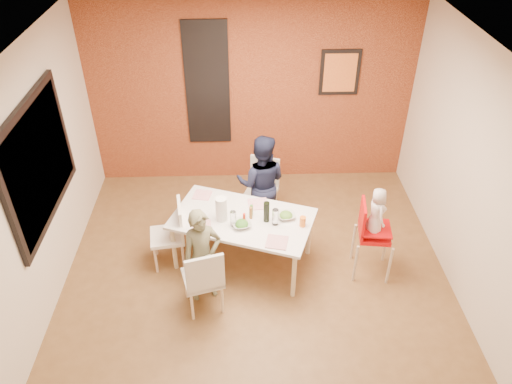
{
  "coord_description": "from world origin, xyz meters",
  "views": [
    {
      "loc": [
        -0.15,
        -4.18,
        4.25
      ],
      "look_at": [
        0.0,
        0.3,
        1.05
      ],
      "focal_mm": 35.0,
      "sensor_mm": 36.0,
      "label": 1
    }
  ],
  "objects_px": {
    "child_far": "(261,183)",
    "toddler": "(377,212)",
    "dining_table": "(242,222)",
    "chair_near": "(204,278)",
    "wine_bottle": "(267,212)",
    "paper_towel_roll": "(221,209)",
    "high_chair": "(371,232)",
    "chair_left": "(173,231)",
    "child_near": "(202,256)",
    "chair_far": "(263,185)"
  },
  "relations": [
    {
      "from": "child_near",
      "to": "high_chair",
      "type": "bearing_deg",
      "value": -9.32
    },
    {
      "from": "chair_left",
      "to": "toddler",
      "type": "height_order",
      "value": "toddler"
    },
    {
      "from": "dining_table",
      "to": "chair_near",
      "type": "height_order",
      "value": "chair_near"
    },
    {
      "from": "chair_near",
      "to": "high_chair",
      "type": "bearing_deg",
      "value": -179.15
    },
    {
      "from": "child_far",
      "to": "toddler",
      "type": "xyz_separation_m",
      "value": [
        1.23,
        -0.91,
        0.21
      ]
    },
    {
      "from": "chair_far",
      "to": "paper_towel_roll",
      "type": "distance_m",
      "value": 1.12
    },
    {
      "from": "high_chair",
      "to": "child_far",
      "type": "xyz_separation_m",
      "value": [
        -1.21,
        0.91,
        0.08
      ]
    },
    {
      "from": "chair_left",
      "to": "high_chair",
      "type": "xyz_separation_m",
      "value": [
        2.27,
        -0.24,
        0.12
      ]
    },
    {
      "from": "dining_table",
      "to": "chair_left",
      "type": "height_order",
      "value": "chair_left"
    },
    {
      "from": "high_chair",
      "to": "chair_far",
      "type": "bearing_deg",
      "value": 53.32
    },
    {
      "from": "chair_near",
      "to": "chair_left",
      "type": "bearing_deg",
      "value": -78.93
    },
    {
      "from": "child_far",
      "to": "paper_towel_roll",
      "type": "distance_m",
      "value": 0.87
    },
    {
      "from": "paper_towel_roll",
      "to": "dining_table",
      "type": "bearing_deg",
      "value": 4.91
    },
    {
      "from": "chair_left",
      "to": "high_chair",
      "type": "bearing_deg",
      "value": 75.49
    },
    {
      "from": "chair_near",
      "to": "high_chair",
      "type": "height_order",
      "value": "high_chair"
    },
    {
      "from": "child_far",
      "to": "toddler",
      "type": "height_order",
      "value": "child_far"
    },
    {
      "from": "chair_far",
      "to": "paper_towel_roll",
      "type": "height_order",
      "value": "paper_towel_roll"
    },
    {
      "from": "chair_left",
      "to": "toddler",
      "type": "xyz_separation_m",
      "value": [
        2.3,
        -0.25,
        0.41
      ]
    },
    {
      "from": "chair_left",
      "to": "toddler",
      "type": "distance_m",
      "value": 2.35
    },
    {
      "from": "chair_near",
      "to": "paper_towel_roll",
      "type": "distance_m",
      "value": 0.84
    },
    {
      "from": "chair_near",
      "to": "child_far",
      "type": "height_order",
      "value": "child_far"
    },
    {
      "from": "child_near",
      "to": "toddler",
      "type": "height_order",
      "value": "toddler"
    },
    {
      "from": "dining_table",
      "to": "child_far",
      "type": "relative_size",
      "value": 1.34
    },
    {
      "from": "dining_table",
      "to": "chair_near",
      "type": "xyz_separation_m",
      "value": [
        -0.41,
        -0.78,
        -0.12
      ]
    },
    {
      "from": "wine_bottle",
      "to": "chair_far",
      "type": "bearing_deg",
      "value": 89.98
    },
    {
      "from": "chair_far",
      "to": "child_far",
      "type": "xyz_separation_m",
      "value": [
        -0.03,
        -0.23,
        0.19
      ]
    },
    {
      "from": "dining_table",
      "to": "high_chair",
      "type": "relative_size",
      "value": 1.83
    },
    {
      "from": "chair_left",
      "to": "wine_bottle",
      "type": "height_order",
      "value": "wine_bottle"
    },
    {
      "from": "dining_table",
      "to": "paper_towel_roll",
      "type": "distance_m",
      "value": 0.31
    },
    {
      "from": "child_near",
      "to": "paper_towel_roll",
      "type": "xyz_separation_m",
      "value": [
        0.2,
        0.52,
        0.23
      ]
    },
    {
      "from": "toddler",
      "to": "paper_towel_roll",
      "type": "relative_size",
      "value": 2.04
    },
    {
      "from": "dining_table",
      "to": "child_far",
      "type": "distance_m",
      "value": 0.74
    },
    {
      "from": "toddler",
      "to": "child_far",
      "type": "bearing_deg",
      "value": 43.39
    },
    {
      "from": "toddler",
      "to": "wine_bottle",
      "type": "bearing_deg",
      "value": 72.43
    },
    {
      "from": "chair_near",
      "to": "chair_left",
      "type": "relative_size",
      "value": 1.02
    },
    {
      "from": "child_far",
      "to": "wine_bottle",
      "type": "relative_size",
      "value": 5.21
    },
    {
      "from": "chair_left",
      "to": "high_chair",
      "type": "relative_size",
      "value": 0.86
    },
    {
      "from": "child_far",
      "to": "paper_towel_roll",
      "type": "bearing_deg",
      "value": 63.76
    },
    {
      "from": "toddler",
      "to": "paper_towel_roll",
      "type": "xyz_separation_m",
      "value": [
        -1.72,
        0.2,
        -0.07
      ]
    },
    {
      "from": "child_far",
      "to": "high_chair",
      "type": "bearing_deg",
      "value": 151.22
    },
    {
      "from": "dining_table",
      "to": "wine_bottle",
      "type": "distance_m",
      "value": 0.34
    },
    {
      "from": "high_chair",
      "to": "child_near",
      "type": "height_order",
      "value": "child_near"
    },
    {
      "from": "wine_bottle",
      "to": "paper_towel_roll",
      "type": "height_order",
      "value": "paper_towel_roll"
    },
    {
      "from": "high_chair",
      "to": "paper_towel_roll",
      "type": "bearing_deg",
      "value": 90.64
    },
    {
      "from": "dining_table",
      "to": "high_chair",
      "type": "bearing_deg",
      "value": -8.49
    },
    {
      "from": "chair_far",
      "to": "high_chair",
      "type": "relative_size",
      "value": 0.87
    },
    {
      "from": "high_chair",
      "to": "child_far",
      "type": "bearing_deg",
      "value": 60.37
    },
    {
      "from": "wine_bottle",
      "to": "child_far",
      "type": "bearing_deg",
      "value": 91.97
    },
    {
      "from": "chair_left",
      "to": "child_near",
      "type": "xyz_separation_m",
      "value": [
        0.38,
        -0.56,
        0.11
      ]
    },
    {
      "from": "child_far",
      "to": "chair_left",
      "type": "bearing_deg",
      "value": 40.05
    }
  ]
}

